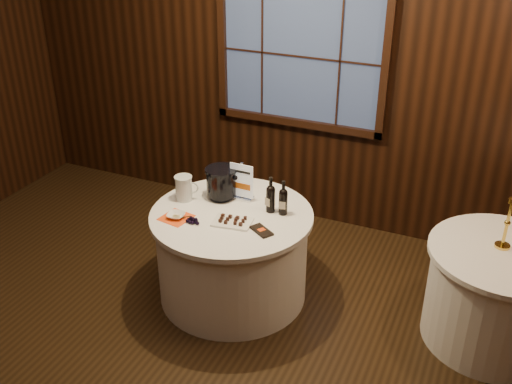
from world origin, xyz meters
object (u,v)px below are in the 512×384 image
at_px(main_table, 232,254).
at_px(ice_bucket, 221,183).
at_px(chocolate_plate, 232,221).
at_px(glass_pitcher, 184,188).
at_px(sign_stand, 242,187).
at_px(brass_candlestick, 506,230).
at_px(grape_bunch, 193,220).
at_px(cracker_bowl, 176,216).
at_px(chocolate_box, 261,231).
at_px(side_table, 497,296).
at_px(port_bottle_left, 271,197).
at_px(port_bottle_right, 283,200).

xyz_separation_m(main_table, ice_bucket, (-0.19, 0.20, 0.52)).
distance_m(chocolate_plate, glass_pitcher, 0.56).
distance_m(main_table, sign_stand, 0.55).
relative_size(chocolate_plate, brass_candlestick, 0.82).
distance_m(grape_bunch, cracker_bowl, 0.15).
distance_m(chocolate_plate, grape_bunch, 0.29).
relative_size(ice_bucket, glass_pitcher, 1.26).
height_order(chocolate_box, brass_candlestick, brass_candlestick).
distance_m(side_table, sign_stand, 2.08).
bearing_deg(chocolate_plate, port_bottle_left, 55.90).
distance_m(ice_bucket, grape_bunch, 0.46).
xyz_separation_m(chocolate_plate, cracker_bowl, (-0.43, -0.10, 0.00)).
bearing_deg(grape_bunch, side_table, 13.76).
bearing_deg(glass_pitcher, chocolate_box, -36.80).
distance_m(main_table, glass_pitcher, 0.66).
height_order(sign_stand, ice_bucket, sign_stand).
bearing_deg(ice_bucket, port_bottle_left, -5.87).
distance_m(chocolate_box, grape_bunch, 0.53).
distance_m(grape_bunch, glass_pitcher, 0.39).
height_order(sign_stand, chocolate_box, sign_stand).
relative_size(ice_bucket, cracker_bowl, 1.94).
distance_m(port_bottle_right, glass_pitcher, 0.82).
height_order(sign_stand, port_bottle_right, sign_stand).
height_order(chocolate_box, glass_pitcher, glass_pitcher).
relative_size(glass_pitcher, cracker_bowl, 1.53).
xyz_separation_m(port_bottle_right, glass_pitcher, (-0.82, -0.11, -0.02)).
distance_m(side_table, cracker_bowl, 2.45).
bearing_deg(chocolate_plate, ice_bucket, 128.01).
bearing_deg(brass_candlestick, port_bottle_right, -173.09).
bearing_deg(main_table, chocolate_box, -25.54).
height_order(grape_bunch, glass_pitcher, glass_pitcher).
xyz_separation_m(main_table, brass_candlestick, (1.96, 0.35, 0.52)).
relative_size(port_bottle_right, chocolate_plate, 0.90).
relative_size(sign_stand, brass_candlestick, 0.85).
bearing_deg(sign_stand, port_bottle_right, -11.21).
distance_m(port_bottle_left, glass_pitcher, 0.72).
bearing_deg(brass_candlestick, chocolate_plate, -165.74).
xyz_separation_m(sign_stand, port_bottle_right, (0.39, -0.09, 0.01)).
bearing_deg(sign_stand, chocolate_plate, -74.37).
xyz_separation_m(port_bottle_right, chocolate_box, (-0.05, -0.31, -0.12)).
distance_m(sign_stand, chocolate_box, 0.54).
bearing_deg(sign_stand, ice_bucket, -163.26).
bearing_deg(ice_bucket, port_bottle_right, -4.52).
bearing_deg(cracker_bowl, ice_bucket, 68.72).
height_order(side_table, sign_stand, sign_stand).
distance_m(port_bottle_right, cracker_bowl, 0.83).
bearing_deg(main_table, grape_bunch, -130.26).
height_order(grape_bunch, brass_candlestick, brass_candlestick).
xyz_separation_m(chocolate_box, cracker_bowl, (-0.68, -0.08, 0.01)).
height_order(main_table, brass_candlestick, brass_candlestick).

